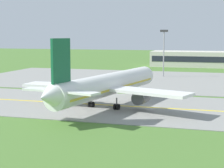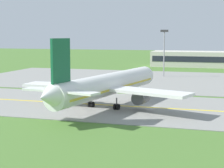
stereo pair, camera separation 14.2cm
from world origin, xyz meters
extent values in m
plane|color=#47702D|center=(0.00, 0.00, 0.00)|extent=(500.00, 500.00, 0.00)
cube|color=gray|center=(0.00, 0.00, 0.05)|extent=(240.00, 28.00, 0.10)
cube|color=gray|center=(10.00, 42.00, 0.05)|extent=(140.00, 52.00, 0.10)
cube|color=yellow|center=(0.00, 0.00, 0.11)|extent=(220.00, 0.60, 0.01)
cylinder|color=white|center=(-7.00, -1.14, 4.20)|extent=(10.50, 34.13, 4.00)
cone|color=white|center=(-3.48, 16.72, 4.20)|extent=(4.23, 3.29, 3.80)
cone|color=white|center=(-10.56, -19.19, 4.60)|extent=(3.95, 3.80, 3.40)
cube|color=gold|center=(-7.00, -1.14, 3.70)|extent=(10.05, 31.48, 0.36)
cube|color=#1E232D|center=(-3.91, 14.56, 4.90)|extent=(3.68, 2.42, 0.70)
cube|color=white|center=(-15.77, -1.66, 3.70)|extent=(15.24, 5.62, 0.50)
cylinder|color=#47474C|center=(-13.42, -0.08, 2.30)|extent=(2.91, 3.78, 2.30)
cylinder|color=black|center=(-13.11, 1.49, 2.30)|extent=(2.11, 0.65, 2.10)
cube|color=white|center=(0.91, -4.94, 3.70)|extent=(15.74, 9.45, 0.50)
cylinder|color=#47474C|center=(-0.66, -2.59, 2.30)|extent=(2.91, 3.78, 2.30)
cylinder|color=black|center=(-0.35, -1.02, 2.30)|extent=(2.11, 0.65, 2.10)
cube|color=#145938|center=(-9.90, -15.86, 9.45)|extent=(1.24, 4.39, 6.50)
cube|color=white|center=(-13.08, -15.44, 5.00)|extent=(6.19, 2.93, 0.30)
cube|color=white|center=(-6.80, -16.67, 5.00)|extent=(6.44, 4.06, 0.30)
cylinder|color=slate|center=(-4.49, 11.61, 1.38)|extent=(0.24, 0.24, 1.65)
cylinder|color=black|center=(-4.49, 11.61, 0.55)|extent=(0.56, 1.15, 1.10)
cylinder|color=slate|center=(-9.94, -2.60, 1.38)|extent=(0.24, 0.24, 1.65)
cylinder|color=black|center=(-10.21, -2.55, 0.55)|extent=(0.56, 1.15, 1.10)
cylinder|color=black|center=(-9.67, -2.65, 0.55)|extent=(0.56, 1.15, 1.10)
cylinder|color=slate|center=(-4.84, -3.61, 1.38)|extent=(0.24, 0.24, 1.65)
cylinder|color=black|center=(-5.11, -3.55, 0.55)|extent=(0.56, 1.15, 1.10)
cylinder|color=black|center=(-4.57, -3.66, 0.55)|extent=(0.56, 1.15, 1.10)
cube|color=beige|center=(6.71, 93.00, 3.15)|extent=(45.12, 13.76, 6.30)
cube|color=#1E232D|center=(6.71, 86.07, 3.46)|extent=(43.32, 0.10, 2.27)
cylinder|color=gray|center=(-4.93, 51.49, 7.00)|extent=(0.36, 0.36, 14.00)
cube|color=#333333|center=(-4.93, 51.49, 14.35)|extent=(2.40, 0.50, 0.70)
camera|label=1|loc=(12.75, -66.64, 13.25)|focal=60.56mm
camera|label=2|loc=(12.88, -66.60, 13.25)|focal=60.56mm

